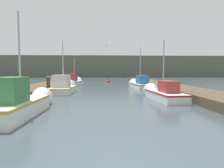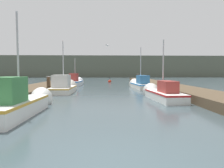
{
  "view_description": "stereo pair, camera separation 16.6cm",
  "coord_description": "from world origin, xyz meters",
  "px_view_note": "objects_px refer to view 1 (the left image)",
  "views": [
    {
      "loc": [
        -0.25,
        -3.7,
        1.86
      ],
      "look_at": [
        0.51,
        12.88,
        0.79
      ],
      "focal_mm": 32.0,
      "sensor_mm": 36.0,
      "label": 1
    },
    {
      "loc": [
        -0.08,
        -3.7,
        1.86
      ],
      "look_at": [
        0.51,
        12.88,
        0.79
      ],
      "focal_mm": 32.0,
      "sensor_mm": 36.0,
      "label": 2
    }
  ],
  "objects_px": {
    "mooring_piling_0": "(137,79)",
    "seagull_lead": "(107,46)",
    "mooring_piling_2": "(143,80)",
    "channel_buoy": "(109,81)",
    "fishing_boat_3": "(140,84)",
    "mooring_piling_1": "(48,85)",
    "fishing_boat_1": "(162,93)",
    "fishing_boat_0": "(22,103)",
    "fishing_boat_2": "(64,87)",
    "fishing_boat_4": "(75,82)"
  },
  "relations": [
    {
      "from": "mooring_piling_2",
      "to": "channel_buoy",
      "type": "distance_m",
      "value": 8.87
    },
    {
      "from": "fishing_boat_2",
      "to": "mooring_piling_2",
      "type": "distance_m",
      "value": 11.72
    },
    {
      "from": "fishing_boat_3",
      "to": "mooring_piling_2",
      "type": "bearing_deg",
      "value": 68.39
    },
    {
      "from": "fishing_boat_0",
      "to": "fishing_boat_3",
      "type": "bearing_deg",
      "value": 61.44
    },
    {
      "from": "fishing_boat_2",
      "to": "mooring_piling_1",
      "type": "distance_m",
      "value": 1.32
    },
    {
      "from": "fishing_boat_1",
      "to": "mooring_piling_2",
      "type": "height_order",
      "value": "fishing_boat_1"
    },
    {
      "from": "fishing_boat_3",
      "to": "fishing_boat_4",
      "type": "xyz_separation_m",
      "value": [
        -7.74,
        4.66,
        0.01
      ]
    },
    {
      "from": "fishing_boat_1",
      "to": "fishing_boat_3",
      "type": "distance_m",
      "value": 8.62
    },
    {
      "from": "mooring_piling_0",
      "to": "fishing_boat_3",
      "type": "bearing_deg",
      "value": -97.43
    },
    {
      "from": "mooring_piling_1",
      "to": "mooring_piling_2",
      "type": "height_order",
      "value": "mooring_piling_1"
    },
    {
      "from": "mooring_piling_0",
      "to": "mooring_piling_1",
      "type": "xyz_separation_m",
      "value": [
        -9.8,
        -13.12,
        -0.01
      ]
    },
    {
      "from": "mooring_piling_1",
      "to": "fishing_boat_4",
      "type": "bearing_deg",
      "value": 84.16
    },
    {
      "from": "fishing_boat_4",
      "to": "seagull_lead",
      "type": "relative_size",
      "value": 9.4
    },
    {
      "from": "fishing_boat_1",
      "to": "seagull_lead",
      "type": "bearing_deg",
      "value": 114.86
    },
    {
      "from": "fishing_boat_0",
      "to": "mooring_piling_2",
      "type": "distance_m",
      "value": 18.96
    },
    {
      "from": "seagull_lead",
      "to": "mooring_piling_2",
      "type": "bearing_deg",
      "value": 169.79
    },
    {
      "from": "fishing_boat_3",
      "to": "mooring_piling_0",
      "type": "bearing_deg",
      "value": 77.89
    },
    {
      "from": "fishing_boat_2",
      "to": "mooring_piling_1",
      "type": "height_order",
      "value": "fishing_boat_2"
    },
    {
      "from": "fishing_boat_0",
      "to": "fishing_boat_1",
      "type": "distance_m",
      "value": 8.65
    },
    {
      "from": "fishing_boat_0",
      "to": "mooring_piling_2",
      "type": "xyz_separation_m",
      "value": [
        8.65,
        16.88,
        0.16
      ]
    },
    {
      "from": "fishing_boat_3",
      "to": "mooring_piling_1",
      "type": "height_order",
      "value": "fishing_boat_3"
    },
    {
      "from": "fishing_boat_3",
      "to": "mooring_piling_2",
      "type": "height_order",
      "value": "fishing_boat_3"
    },
    {
      "from": "mooring_piling_2",
      "to": "channel_buoy",
      "type": "xyz_separation_m",
      "value": [
        -4.23,
        7.78,
        -0.52
      ]
    },
    {
      "from": "fishing_boat_1",
      "to": "seagull_lead",
      "type": "distance_m",
      "value": 8.34
    },
    {
      "from": "channel_buoy",
      "to": "seagull_lead",
      "type": "height_order",
      "value": "seagull_lead"
    },
    {
      "from": "mooring_piling_0",
      "to": "fishing_boat_4",
      "type": "bearing_deg",
      "value": -156.31
    },
    {
      "from": "fishing_boat_3",
      "to": "mooring_piling_0",
      "type": "distance_m",
      "value": 8.62
    },
    {
      "from": "fishing_boat_2",
      "to": "mooring_piling_1",
      "type": "bearing_deg",
      "value": -160.87
    },
    {
      "from": "mooring_piling_2",
      "to": "channel_buoy",
      "type": "bearing_deg",
      "value": 118.52
    },
    {
      "from": "fishing_boat_2",
      "to": "mooring_piling_1",
      "type": "relative_size",
      "value": 3.52
    },
    {
      "from": "fishing_boat_0",
      "to": "fishing_boat_2",
      "type": "distance_m",
      "value": 8.93
    },
    {
      "from": "fishing_boat_1",
      "to": "fishing_boat_0",
      "type": "bearing_deg",
      "value": -152.88
    },
    {
      "from": "fishing_boat_3",
      "to": "seagull_lead",
      "type": "bearing_deg",
      "value": -153.62
    },
    {
      "from": "seagull_lead",
      "to": "fishing_boat_0",
      "type": "bearing_deg",
      "value": 8.83
    },
    {
      "from": "fishing_boat_4",
      "to": "channel_buoy",
      "type": "height_order",
      "value": "fishing_boat_4"
    },
    {
      "from": "mooring_piling_0",
      "to": "seagull_lead",
      "type": "height_order",
      "value": "seagull_lead"
    },
    {
      "from": "mooring_piling_0",
      "to": "seagull_lead",
      "type": "bearing_deg",
      "value": -113.8
    },
    {
      "from": "fishing_boat_0",
      "to": "mooring_piling_1",
      "type": "bearing_deg",
      "value": 99.23
    },
    {
      "from": "fishing_boat_1",
      "to": "mooring_piling_0",
      "type": "distance_m",
      "value": 17.21
    },
    {
      "from": "fishing_boat_0",
      "to": "mooring_piling_0",
      "type": "xyz_separation_m",
      "value": [
        8.61,
        21.62,
        0.22
      ]
    },
    {
      "from": "fishing_boat_0",
      "to": "fishing_boat_3",
      "type": "distance_m",
      "value": 15.07
    },
    {
      "from": "mooring_piling_1",
      "to": "seagull_lead",
      "type": "xyz_separation_m",
      "value": [
        5.07,
        2.4,
        3.63
      ]
    },
    {
      "from": "fishing_boat_4",
      "to": "mooring_piling_1",
      "type": "height_order",
      "value": "fishing_boat_4"
    },
    {
      "from": "mooring_piling_0",
      "to": "fishing_boat_2",
      "type": "bearing_deg",
      "value": -124.02
    },
    {
      "from": "fishing_boat_2",
      "to": "fishing_boat_3",
      "type": "distance_m",
      "value": 8.53
    },
    {
      "from": "fishing_boat_1",
      "to": "mooring_piling_0",
      "type": "relative_size",
      "value": 3.59
    },
    {
      "from": "seagull_lead",
      "to": "mooring_piling_0",
      "type": "bearing_deg",
      "value": -175.4
    },
    {
      "from": "channel_buoy",
      "to": "fishing_boat_2",
      "type": "bearing_deg",
      "value": -105.57
    },
    {
      "from": "fishing_boat_2",
      "to": "seagull_lead",
      "type": "height_order",
      "value": "fishing_boat_2"
    },
    {
      "from": "mooring_piling_1",
      "to": "channel_buoy",
      "type": "height_order",
      "value": "mooring_piling_1"
    }
  ]
}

